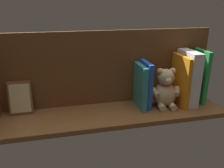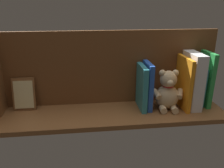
# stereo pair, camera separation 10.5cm
# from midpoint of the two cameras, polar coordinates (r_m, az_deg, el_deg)

# --- Properties ---
(ground_plane) EXTENTS (1.08, 0.27, 0.02)m
(ground_plane) POSITION_cam_midpoint_polar(r_m,az_deg,el_deg) (1.11, 2.73, -7.41)
(ground_plane) COLOR brown
(shelf_back_panel) EXTENTS (1.08, 0.02, 0.37)m
(shelf_back_panel) POSITION_cam_midpoint_polar(r_m,az_deg,el_deg) (1.14, 1.96, 3.94)
(shelf_back_panel) COLOR brown
(shelf_back_panel) RESTS_ON ground_plane
(book_0) EXTENTS (0.02, 0.13, 0.27)m
(book_0) POSITION_cam_midpoint_polar(r_m,az_deg,el_deg) (1.25, 24.49, 1.12)
(book_0) COLOR green
(book_0) RESTS_ON ground_plane
(book_1) EXTENTS (0.03, 0.12, 0.19)m
(book_1) POSITION_cam_midpoint_polar(r_m,az_deg,el_deg) (1.25, 22.85, -0.43)
(book_1) COLOR teal
(book_1) RESTS_ON ground_plane
(dictionary_thick_white) EXTENTS (0.06, 0.16, 0.27)m
(dictionary_thick_white) POSITION_cam_midpoint_polar(r_m,az_deg,el_deg) (1.20, 21.65, 0.81)
(dictionary_thick_white) COLOR white
(dictionary_thick_white) RESTS_ON ground_plane
(book_2) EXTENTS (0.02, 0.17, 0.25)m
(book_2) POSITION_cam_midpoint_polar(r_m,az_deg,el_deg) (1.18, 19.80, 0.24)
(book_2) COLOR orange
(book_2) RESTS_ON ground_plane
(teddy_bear) EXTENTS (0.16, 0.13, 0.20)m
(teddy_bear) POSITION_cam_midpoint_polar(r_m,az_deg,el_deg) (1.15, 16.16, -1.91)
(teddy_bear) COLOR #D1B284
(teddy_bear) RESTS_ON ground_plane
(book_3) EXTENTS (0.02, 0.14, 0.23)m
(book_3) POSITION_cam_midpoint_polar(r_m,az_deg,el_deg) (1.13, 11.44, -0.42)
(book_3) COLOR blue
(book_3) RESTS_ON ground_plane
(book_4) EXTENTS (0.02, 0.15, 0.21)m
(book_4) POSITION_cam_midpoint_polar(r_m,az_deg,el_deg) (1.12, 10.06, -0.86)
(book_4) COLOR teal
(book_4) RESTS_ON ground_plane
(picture_frame_leaning) EXTENTS (0.11, 0.04, 0.16)m
(picture_frame_leaning) POSITION_cam_midpoint_polar(r_m,az_deg,el_deg) (1.16, -18.61, -2.48)
(picture_frame_leaning) COLOR brown
(picture_frame_leaning) RESTS_ON ground_plane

